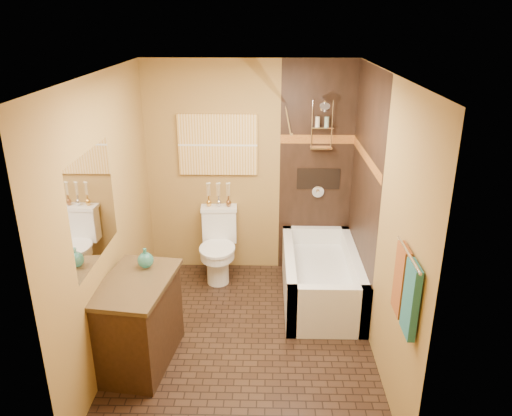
{
  "coord_description": "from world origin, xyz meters",
  "views": [
    {
      "loc": [
        0.2,
        -4.05,
        2.94
      ],
      "look_at": [
        0.1,
        0.4,
        1.2
      ],
      "focal_mm": 35.0,
      "sensor_mm": 36.0,
      "label": 1
    }
  ],
  "objects_px": {
    "bathtub": "(321,281)",
    "toilet": "(218,245)",
    "vanity": "(138,321)",
    "sunset_painting": "(218,145)"
  },
  "relations": [
    {
      "from": "vanity",
      "to": "sunset_painting",
      "type": "bearing_deg",
      "value": 80.49
    },
    {
      "from": "bathtub",
      "to": "toilet",
      "type": "bearing_deg",
      "value": 158.65
    },
    {
      "from": "sunset_painting",
      "to": "toilet",
      "type": "relative_size",
      "value": 1.08
    },
    {
      "from": "bathtub",
      "to": "vanity",
      "type": "distance_m",
      "value": 2.05
    },
    {
      "from": "sunset_painting",
      "to": "bathtub",
      "type": "relative_size",
      "value": 0.6
    },
    {
      "from": "sunset_painting",
      "to": "vanity",
      "type": "distance_m",
      "value": 2.22
    },
    {
      "from": "sunset_painting",
      "to": "vanity",
      "type": "bearing_deg",
      "value": -107.23
    },
    {
      "from": "sunset_painting",
      "to": "toilet",
      "type": "height_order",
      "value": "sunset_painting"
    },
    {
      "from": "bathtub",
      "to": "sunset_painting",
      "type": "bearing_deg",
      "value": 147.99
    },
    {
      "from": "bathtub",
      "to": "toilet",
      "type": "relative_size",
      "value": 1.81
    }
  ]
}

